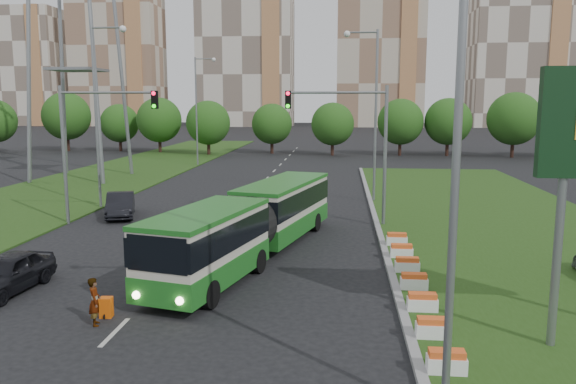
# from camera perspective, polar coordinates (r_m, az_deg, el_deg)

# --- Properties ---
(ground) EXTENTS (360.00, 360.00, 0.00)m
(ground) POSITION_cam_1_polar(r_m,az_deg,el_deg) (23.34, -4.54, -8.52)
(ground) COLOR black
(ground) RESTS_ON ground
(grass_median) EXTENTS (14.00, 60.00, 0.15)m
(grass_median) POSITION_cam_1_polar(r_m,az_deg,el_deg) (32.03, 21.81, -4.16)
(grass_median) COLOR #244513
(grass_median) RESTS_ON ground
(median_kerb) EXTENTS (0.30, 60.00, 0.18)m
(median_kerb) POSITION_cam_1_polar(r_m,az_deg,el_deg) (30.78, 9.27, -4.11)
(median_kerb) COLOR gray
(median_kerb) RESTS_ON ground
(left_verge) EXTENTS (12.00, 110.00, 0.10)m
(left_verge) POSITION_cam_1_polar(r_m,az_deg,el_deg) (52.24, -19.46, 0.85)
(left_verge) COLOR #244513
(left_verge) RESTS_ON ground
(lane_markings) EXTENTS (0.20, 100.00, 0.01)m
(lane_markings) POSITION_cam_1_polar(r_m,az_deg,el_deg) (43.05, -3.91, -0.37)
(lane_markings) COLOR #B4B3AD
(lane_markings) RESTS_ON ground
(flower_planters) EXTENTS (1.10, 13.70, 0.60)m
(flower_planters) POSITION_cam_1_polar(r_m,az_deg,el_deg) (21.72, 12.68, -8.82)
(flower_planters) COLOR white
(flower_planters) RESTS_ON grass_median
(traffic_mast_median) EXTENTS (5.76, 0.32, 8.00)m
(traffic_mast_median) POSITION_cam_1_polar(r_m,az_deg,el_deg) (31.96, 6.99, 5.97)
(traffic_mast_median) COLOR gray
(traffic_mast_median) RESTS_ON ground
(traffic_mast_left) EXTENTS (5.76, 0.32, 8.00)m
(traffic_mast_left) POSITION_cam_1_polar(r_m,az_deg,el_deg) (34.09, -19.49, 5.71)
(traffic_mast_left) COLOR gray
(traffic_mast_left) RESTS_ON ground
(street_lamps) EXTENTS (36.00, 60.00, 12.00)m
(street_lamps) POSITION_cam_1_polar(r_m,az_deg,el_deg) (32.66, -6.87, 7.18)
(street_lamps) COLOR gray
(street_lamps) RESTS_ON ground
(tree_line) EXTENTS (120.00, 8.00, 9.00)m
(tree_line) POSITION_cam_1_polar(r_m,az_deg,el_deg) (77.19, 9.99, 7.04)
(tree_line) COLOR #1E4E14
(tree_line) RESTS_ON ground
(apartment_tower_west) EXTENTS (26.00, 15.00, 48.00)m
(apartment_tower_west) POSITION_cam_1_polar(r_m,az_deg,el_deg) (185.98, -16.90, 13.91)
(apartment_tower_west) COLOR #C2B39C
(apartment_tower_west) RESTS_ON ground
(apartment_tower_cwest) EXTENTS (28.00, 15.00, 52.00)m
(apartment_tower_cwest) POSITION_cam_1_polar(r_m,az_deg,el_deg) (175.35, -4.29, 15.24)
(apartment_tower_cwest) COLOR beige
(apartment_tower_cwest) RESTS_ON ground
(apartment_tower_ceast) EXTENTS (25.00, 15.00, 50.00)m
(apartment_tower_ceast) POSITION_cam_1_polar(r_m,az_deg,el_deg) (173.20, 9.34, 14.89)
(apartment_tower_ceast) COLOR #C2B39C
(apartment_tower_ceast) RESTS_ON ground
(apartment_tower_east) EXTENTS (27.00, 15.00, 47.00)m
(apartment_tower_east) POSITION_cam_1_polar(r_m,az_deg,el_deg) (180.10, 22.51, 13.63)
(apartment_tower_east) COLOR beige
(apartment_tower_east) RESTS_ON ground
(midrise_west) EXTENTS (22.00, 14.00, 36.00)m
(midrise_west) POSITION_cam_1_polar(r_m,az_deg,el_deg) (198.63, -25.02, 11.39)
(midrise_west) COLOR beige
(midrise_west) RESTS_ON ground
(articulated_bus) EXTENTS (2.49, 15.99, 2.63)m
(articulated_bus) POSITION_cam_1_polar(r_m,az_deg,el_deg) (25.76, -3.86, -3.12)
(articulated_bus) COLOR beige
(articulated_bus) RESTS_ON ground
(car_left_near) EXTENTS (2.08, 4.42, 1.46)m
(car_left_near) POSITION_cam_1_polar(r_m,az_deg,el_deg) (23.66, -26.64, -7.38)
(car_left_near) COLOR black
(car_left_near) RESTS_ON ground
(car_left_far) EXTENTS (2.99, 4.83, 1.50)m
(car_left_far) POSITION_cam_1_polar(r_m,az_deg,el_deg) (36.47, -16.66, -1.25)
(car_left_far) COLOR black
(car_left_far) RESTS_ON ground
(pedestrian) EXTENTS (0.57, 0.67, 1.57)m
(pedestrian) POSITION_cam_1_polar(r_m,az_deg,el_deg) (19.19, -19.04, -10.47)
(pedestrian) COLOR gray
(pedestrian) RESTS_ON ground
(shopping_trolley) EXTENTS (0.39, 0.42, 0.68)m
(shopping_trolley) POSITION_cam_1_polar(r_m,az_deg,el_deg) (19.88, -17.99, -11.09)
(shopping_trolley) COLOR #E3570B
(shopping_trolley) RESTS_ON ground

